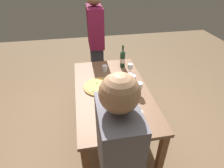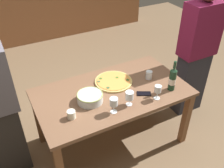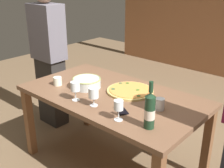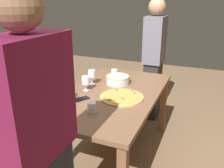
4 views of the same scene
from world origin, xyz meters
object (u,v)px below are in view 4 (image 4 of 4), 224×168
object	(u,v)px
dining_table	(112,101)
serving_bowl	(118,79)
pizza	(122,97)
person_host	(37,149)
wine_glass_near_pizza	(92,74)
cup_amber	(114,73)
cell_phone	(82,99)
wine_bottle	(56,97)
wine_glass_by_bottle	(65,89)
wine_glass_far_left	(86,81)
cup_ceramic	(92,108)
person_guest_left	(154,60)

from	to	relation	value
dining_table	serving_bowl	bearing A→B (deg)	-170.53
pizza	person_host	world-z (taller)	person_host
serving_bowl	dining_table	bearing A→B (deg)	9.47
pizza	wine_glass_near_pizza	size ratio (longest dim) A/B	2.55
cup_amber	cell_phone	bearing A→B (deg)	-0.97
wine_bottle	cell_phone	distance (m)	0.33
person_host	wine_glass_by_bottle	bearing A→B (deg)	20.96
pizza	wine_bottle	size ratio (longest dim) A/B	1.22
serving_bowl	wine_glass_far_left	xyz separation A→B (m)	(0.32, -0.23, 0.05)
cup_amber	cup_ceramic	world-z (taller)	cup_ceramic
wine_glass_by_bottle	cell_phone	distance (m)	0.18
pizza	serving_bowl	size ratio (longest dim) A/B	1.58
cell_phone	person_guest_left	xyz separation A→B (m)	(-1.37, 0.36, 0.09)
wine_glass_by_bottle	wine_glass_far_left	bearing A→B (deg)	170.74
serving_bowl	cup_amber	size ratio (longest dim) A/B	3.33
wine_bottle	cup_ceramic	world-z (taller)	wine_bottle
wine_glass_by_bottle	cup_amber	distance (m)	0.87
pizza	person_guest_left	size ratio (longest dim) A/B	0.25
person_guest_left	cup_ceramic	bearing A→B (deg)	3.10
wine_bottle	person_host	size ratio (longest dim) A/B	0.19
wine_glass_by_bottle	person_host	bearing A→B (deg)	23.87
wine_glass_near_pizza	wine_glass_far_left	size ratio (longest dim) A/B	1.06
wine_bottle	wine_glass_far_left	xyz separation A→B (m)	(-0.52, -0.01, -0.03)
cup_amber	person_host	bearing A→B (deg)	8.13
serving_bowl	wine_bottle	distance (m)	0.87
wine_glass_by_bottle	cell_phone	size ratio (longest dim) A/B	1.07
wine_glass_near_pizza	cup_amber	xyz separation A→B (m)	(-0.38, 0.11, -0.08)
dining_table	wine_glass_far_left	distance (m)	0.34
cup_ceramic	person_guest_left	size ratio (longest dim) A/B	0.06
wine_glass_near_pizza	wine_glass_far_left	world-z (taller)	wine_glass_near_pizza
dining_table	pizza	size ratio (longest dim) A/B	3.87
wine_bottle	cell_phone	xyz separation A→B (m)	(-0.30, 0.06, -0.13)
pizza	wine_glass_by_bottle	size ratio (longest dim) A/B	2.68
cup_amber	cup_ceramic	xyz separation A→B (m)	(0.99, 0.20, 0.01)
dining_table	cup_amber	distance (m)	0.56
cup_amber	wine_glass_near_pizza	bearing A→B (deg)	-16.44
serving_bowl	cup_ceramic	world-z (taller)	cup_ceramic
dining_table	cup_amber	xyz separation A→B (m)	(-0.52, -0.18, 0.13)
wine_bottle	wine_glass_by_bottle	bearing A→B (deg)	-165.82
dining_table	pizza	world-z (taller)	pizza
wine_glass_far_left	person_host	world-z (taller)	person_host
wine_glass_near_pizza	wine_glass_by_bottle	distance (m)	0.48
serving_bowl	wine_glass_far_left	world-z (taller)	wine_glass_far_left
wine_glass_by_bottle	cup_ceramic	distance (m)	0.37
cup_ceramic	person_host	bearing A→B (deg)	3.44
pizza	person_guest_left	bearing A→B (deg)	178.96
cell_phone	wine_glass_far_left	bearing A→B (deg)	-42.95
serving_bowl	cup_amber	bearing A→B (deg)	-150.54
pizza	cup_amber	world-z (taller)	cup_amber
serving_bowl	wine_glass_by_bottle	world-z (taller)	wine_glass_by_bottle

